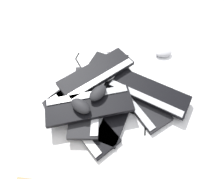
# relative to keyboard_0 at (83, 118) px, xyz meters

# --- Properties ---
(ground_plane) EXTENTS (3.20, 3.20, 0.00)m
(ground_plane) POSITION_rel_keyboard_0_xyz_m (-0.20, 0.08, -0.01)
(ground_plane) COLOR white
(keyboard_0) EXTENTS (0.23, 0.46, 0.03)m
(keyboard_0) POSITION_rel_keyboard_0_xyz_m (0.00, 0.00, 0.00)
(keyboard_0) COLOR black
(keyboard_0) RESTS_ON ground
(keyboard_1) EXTENTS (0.46, 0.28, 0.03)m
(keyboard_1) POSITION_rel_keyboard_0_xyz_m (-0.17, 0.09, 0.00)
(keyboard_1) COLOR black
(keyboard_1) RESTS_ON ground
(keyboard_2) EXTENTS (0.27, 0.46, 0.03)m
(keyboard_2) POSITION_rel_keyboard_0_xyz_m (-0.29, 0.13, 0.00)
(keyboard_2) COLOR black
(keyboard_2) RESTS_ON ground
(keyboard_3) EXTENTS (0.46, 0.34, 0.03)m
(keyboard_3) POSITION_rel_keyboard_0_xyz_m (-0.28, -0.05, 0.00)
(keyboard_3) COLOR black
(keyboard_3) RESTS_ON ground
(keyboard_4) EXTENTS (0.45, 0.17, 0.03)m
(keyboard_4) POSITION_rel_keyboard_0_xyz_m (-0.14, -0.14, 0.00)
(keyboard_4) COLOR black
(keyboard_4) RESTS_ON ground
(keyboard_5) EXTENTS (0.43, 0.40, 0.03)m
(keyboard_5) POSITION_rel_keyboard_0_xyz_m (-0.08, -0.05, 0.03)
(keyboard_5) COLOR black
(keyboard_5) RESTS_ON keyboard_0
(keyboard_6) EXTENTS (0.44, 0.39, 0.03)m
(keyboard_6) POSITION_rel_keyboard_0_xyz_m (-0.06, -0.00, 0.06)
(keyboard_6) COLOR black
(keyboard_6) RESTS_ON keyboard_5
(keyboard_7) EXTENTS (0.23, 0.46, 0.03)m
(keyboard_7) POSITION_rel_keyboard_0_xyz_m (-0.34, 0.18, 0.03)
(keyboard_7) COLOR black
(keyboard_7) RESTS_ON keyboard_2
(keyboard_8) EXTENTS (0.46, 0.27, 0.03)m
(keyboard_8) POSITION_rel_keyboard_0_xyz_m (-0.19, -0.11, 0.03)
(keyboard_8) COLOR black
(keyboard_8) RESTS_ON keyboard_4
(keyboard_9) EXTENTS (0.46, 0.24, 0.03)m
(keyboard_9) POSITION_rel_keyboard_0_xyz_m (-0.24, -0.11, 0.06)
(keyboard_9) COLOR black
(keyboard_9) RESTS_ON keyboard_8
(mouse_0) EXTENTS (0.11, 0.07, 0.04)m
(mouse_0) POSITION_rel_keyboard_0_xyz_m (-0.13, -0.00, 0.10)
(mouse_0) COLOR black
(mouse_0) RESTS_ON keyboard_6
(mouse_1) EXTENTS (0.07, 0.11, 0.04)m
(mouse_1) POSITION_rel_keyboard_0_xyz_m (-0.01, -0.01, 0.10)
(mouse_1) COLOR black
(mouse_1) RESTS_ON keyboard_6
(mouse_2) EXTENTS (0.12, 0.12, 0.04)m
(mouse_2) POSITION_rel_keyboard_0_xyz_m (-0.26, -0.07, 0.04)
(mouse_2) COLOR silver
(mouse_2) RESTS_ON keyboard_3
(mouse_3) EXTENTS (0.13, 0.12, 0.04)m
(mouse_3) POSITION_rel_keyboard_0_xyz_m (-0.67, 0.07, 0.01)
(mouse_3) COLOR #B7B7BC
(mouse_3) RESTS_ON ground
(cable_0) EXTENTS (0.22, 0.67, 0.01)m
(cable_0) POSITION_rel_keyboard_0_xyz_m (-0.20, -0.04, -0.01)
(cable_0) COLOR black
(cable_0) RESTS_ON ground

